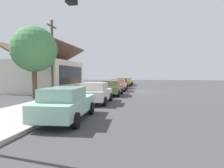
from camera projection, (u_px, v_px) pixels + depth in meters
ground_plane at (139, 91)px, 26.71m from camera, size 120.00×120.00×0.00m
sidewalk_curb at (97, 90)px, 27.60m from camera, size 60.00×4.20×0.16m
car_seafoam at (66, 103)px, 9.68m from camera, size 4.97×2.17×1.59m
car_ivory at (96, 93)px, 15.54m from camera, size 4.57×2.12×1.59m
car_olive at (112, 88)px, 21.47m from camera, size 4.89×2.02×1.59m
car_coral at (119, 85)px, 27.06m from camera, size 4.54×1.97×1.59m
car_charcoal at (122, 83)px, 32.88m from camera, size 4.44×2.11×1.59m
car_mustard at (126, 82)px, 38.87m from camera, size 4.51×2.01×1.59m
car_silver at (128, 81)px, 44.48m from camera, size 4.80×2.13×1.59m
storefront_building at (45, 75)px, 26.49m from camera, size 10.13×7.48×5.94m
shade_tree at (34, 49)px, 18.49m from camera, size 4.15×4.15×6.58m
traffic_light_main at (16, 25)px, 5.34m from camera, size 0.37×2.79×5.20m
utility_pole_wooden at (52, 57)px, 20.00m from camera, size 1.80×0.24×7.50m
fire_hydrant_red at (64, 101)px, 12.88m from camera, size 0.22×0.22×0.71m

